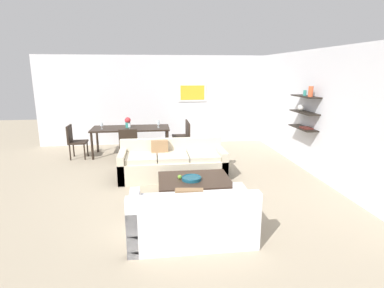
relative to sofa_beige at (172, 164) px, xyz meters
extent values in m
plane|color=tan|center=(0.08, -0.34, -0.29)|extent=(18.00, 18.00, 0.00)
cube|color=silver|center=(0.38, 3.19, 1.06)|extent=(8.40, 0.06, 2.70)
cube|color=white|center=(0.84, 3.15, 1.29)|extent=(0.87, 0.02, 0.55)
cube|color=gold|center=(0.84, 3.13, 1.29)|extent=(0.74, 0.01, 0.44)
cube|color=silver|center=(3.11, 0.26, 1.06)|extent=(0.06, 8.20, 2.70)
cube|color=black|center=(2.94, 0.05, 1.41)|extent=(0.28, 0.90, 0.02)
cube|color=black|center=(2.94, 0.05, 1.06)|extent=(0.28, 0.90, 0.02)
cube|color=black|center=(2.94, 0.05, 0.71)|extent=(0.28, 0.90, 0.02)
cylinder|color=#D85933|center=(2.94, -0.15, 1.53)|extent=(0.10, 0.10, 0.22)
sphere|color=silver|center=(2.94, 0.23, 1.14)|extent=(0.14, 0.14, 0.14)
cylinder|color=teal|center=(2.94, 0.10, 1.48)|extent=(0.07, 0.07, 0.12)
cube|color=#4C1E19|center=(2.94, -0.10, 0.74)|extent=(0.20, 0.28, 0.03)
cube|color=beige|center=(0.00, -0.04, -0.08)|extent=(2.25, 0.90, 0.42)
cube|color=beige|center=(0.00, 0.33, 0.31)|extent=(2.25, 0.16, 0.36)
cube|color=beige|center=(-1.05, -0.04, 0.01)|extent=(0.14, 0.90, 0.60)
cube|color=beige|center=(1.06, -0.04, 0.01)|extent=(0.14, 0.90, 0.60)
cube|color=beige|center=(-0.65, -0.08, 0.18)|extent=(0.64, 0.70, 0.10)
cube|color=beige|center=(0.00, -0.08, 0.18)|extent=(0.64, 0.70, 0.10)
cube|color=beige|center=(0.66, -0.08, 0.18)|extent=(0.64, 0.70, 0.10)
cube|color=#99724C|center=(-0.26, 0.15, 0.31)|extent=(0.37, 0.14, 0.36)
cube|color=white|center=(0.10, -2.50, -0.08)|extent=(1.67, 0.90, 0.42)
cube|color=white|center=(0.10, -2.87, 0.31)|extent=(1.67, 0.16, 0.36)
cube|color=white|center=(0.86, -2.50, 0.01)|extent=(0.14, 0.90, 0.60)
cube|color=white|center=(-0.67, -2.50, 0.01)|extent=(0.14, 0.90, 0.60)
cube|color=white|center=(0.44, -2.46, 0.18)|extent=(0.68, 0.70, 0.10)
cube|color=white|center=(-0.25, -2.46, 0.18)|extent=(0.68, 0.70, 0.10)
cube|color=#99724C|center=(0.05, -2.69, 0.31)|extent=(0.37, 0.16, 0.36)
cube|color=#38281E|center=(0.31, -1.23, -0.10)|extent=(1.26, 0.95, 0.38)
cylinder|color=navy|center=(0.26, -1.29, 0.11)|extent=(0.34, 0.34, 0.05)
torus|color=navy|center=(0.26, -1.29, 0.14)|extent=(0.35, 0.35, 0.02)
sphere|color=#669E2D|center=(0.06, -1.21, 0.13)|extent=(0.08, 0.08, 0.08)
cube|color=black|center=(-1.00, 1.94, 0.44)|extent=(2.06, 0.88, 0.04)
cylinder|color=black|center=(-1.97, 1.56, 0.06)|extent=(0.06, 0.06, 0.71)
cylinder|color=black|center=(-0.03, 1.56, 0.06)|extent=(0.06, 0.06, 0.71)
cylinder|color=black|center=(-1.97, 2.32, 0.06)|extent=(0.06, 0.06, 0.71)
cylinder|color=black|center=(-0.03, 2.32, 0.06)|extent=(0.06, 0.06, 0.71)
cube|color=black|center=(0.35, 1.74, 0.14)|extent=(0.44, 0.44, 0.04)
cube|color=black|center=(0.55, 1.74, 0.37)|extent=(0.04, 0.44, 0.43)
cylinder|color=black|center=(0.17, 1.92, -0.09)|extent=(0.04, 0.04, 0.41)
cylinder|color=black|center=(0.17, 1.56, -0.09)|extent=(0.04, 0.04, 0.41)
cylinder|color=black|center=(0.53, 1.92, -0.09)|extent=(0.04, 0.04, 0.41)
cylinder|color=black|center=(0.53, 1.56, -0.09)|extent=(0.04, 0.04, 0.41)
cube|color=black|center=(0.35, 2.14, 0.14)|extent=(0.44, 0.44, 0.04)
cube|color=black|center=(0.55, 2.14, 0.37)|extent=(0.04, 0.44, 0.43)
cylinder|color=black|center=(0.17, 2.32, -0.09)|extent=(0.04, 0.04, 0.41)
cylinder|color=black|center=(0.17, 1.96, -0.09)|extent=(0.04, 0.04, 0.41)
cylinder|color=black|center=(0.53, 2.32, -0.09)|extent=(0.04, 0.04, 0.41)
cylinder|color=black|center=(0.53, 1.96, -0.09)|extent=(0.04, 0.04, 0.41)
cube|color=black|center=(-1.00, 1.18, 0.14)|extent=(0.44, 0.44, 0.04)
cube|color=black|center=(-1.00, 0.98, 0.37)|extent=(0.44, 0.04, 0.43)
cylinder|color=black|center=(-0.82, 1.36, -0.09)|extent=(0.04, 0.04, 0.41)
cylinder|color=black|center=(-1.18, 1.36, -0.09)|extent=(0.04, 0.04, 0.41)
cylinder|color=black|center=(-0.82, 1.00, -0.09)|extent=(0.04, 0.04, 0.41)
cylinder|color=black|center=(-1.18, 1.00, -0.09)|extent=(0.04, 0.04, 0.41)
cube|color=black|center=(-2.35, 1.74, 0.14)|extent=(0.44, 0.44, 0.04)
cube|color=black|center=(-2.55, 1.74, 0.37)|extent=(0.04, 0.44, 0.43)
cylinder|color=black|center=(-2.17, 1.56, -0.09)|extent=(0.04, 0.04, 0.41)
cylinder|color=black|center=(-2.17, 1.92, -0.09)|extent=(0.04, 0.04, 0.41)
cylinder|color=black|center=(-2.53, 1.56, -0.09)|extent=(0.04, 0.04, 0.41)
cylinder|color=black|center=(-2.53, 1.92, -0.09)|extent=(0.04, 0.04, 0.41)
cylinder|color=silver|center=(-0.26, 1.83, 0.46)|extent=(0.06, 0.06, 0.01)
cylinder|color=silver|center=(-0.26, 1.83, 0.50)|extent=(0.01, 0.01, 0.08)
cylinder|color=silver|center=(-0.26, 1.83, 0.59)|extent=(0.07, 0.07, 0.09)
cylinder|color=silver|center=(-0.26, 2.05, 0.46)|extent=(0.06, 0.06, 0.01)
cylinder|color=silver|center=(-0.26, 2.05, 0.50)|extent=(0.01, 0.01, 0.06)
cylinder|color=silver|center=(-0.26, 2.05, 0.57)|extent=(0.07, 0.07, 0.09)
cylinder|color=silver|center=(-1.00, 1.56, 0.46)|extent=(0.06, 0.06, 0.01)
cylinder|color=silver|center=(-1.00, 1.56, 0.50)|extent=(0.01, 0.01, 0.07)
cylinder|color=silver|center=(-1.00, 1.56, 0.59)|extent=(0.07, 0.07, 0.09)
cylinder|color=silver|center=(-1.74, 1.83, 0.46)|extent=(0.06, 0.06, 0.01)
cylinder|color=silver|center=(-1.74, 1.83, 0.50)|extent=(0.01, 0.01, 0.07)
cylinder|color=silver|center=(-1.74, 1.83, 0.58)|extent=(0.07, 0.07, 0.09)
cylinder|color=teal|center=(-1.07, 1.96, 0.53)|extent=(0.13, 0.13, 0.14)
sphere|color=red|center=(-1.07, 1.96, 0.66)|extent=(0.16, 0.16, 0.16)
camera|label=1|loc=(-0.37, -6.29, 1.96)|focal=28.47mm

